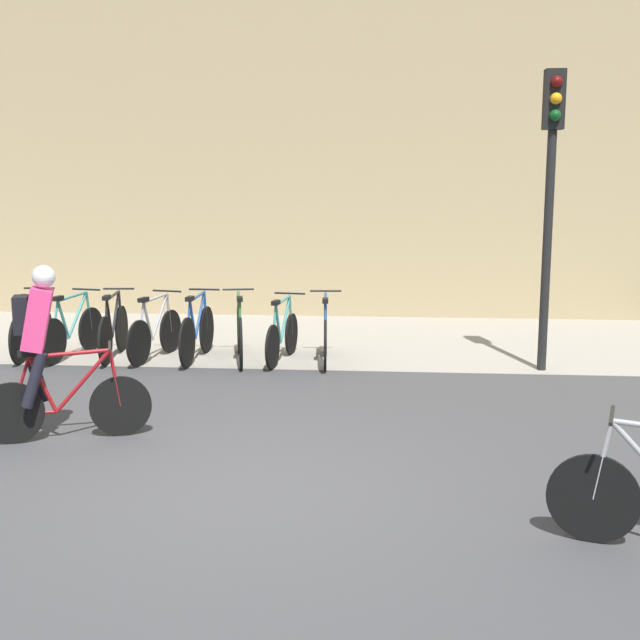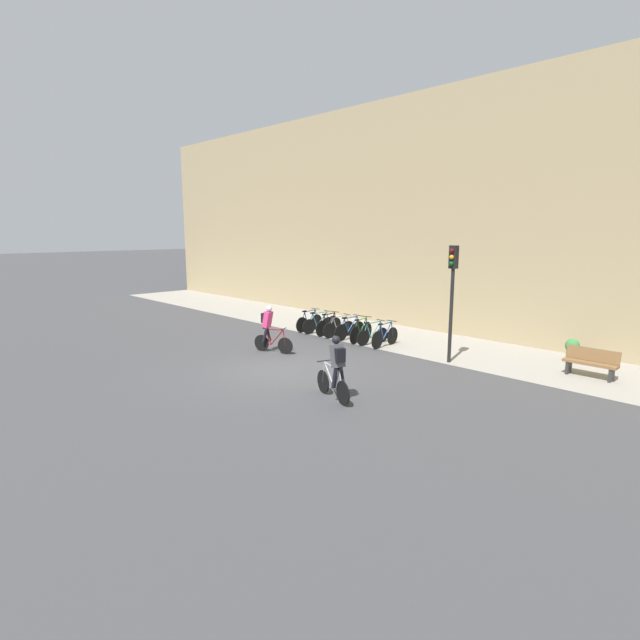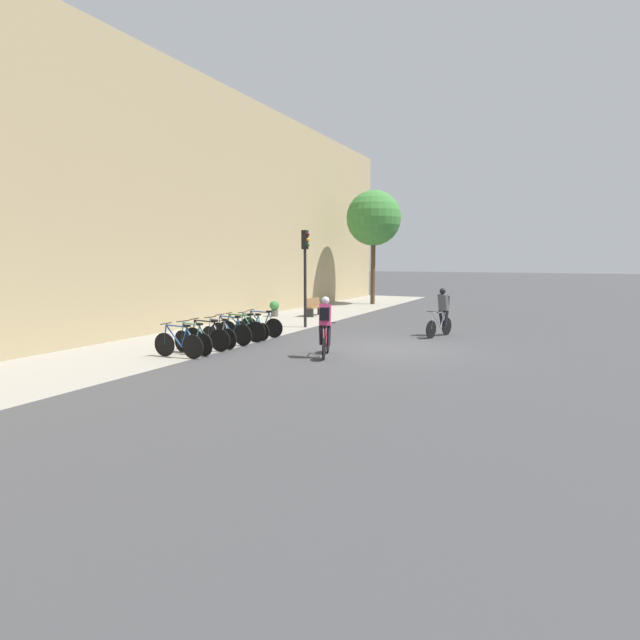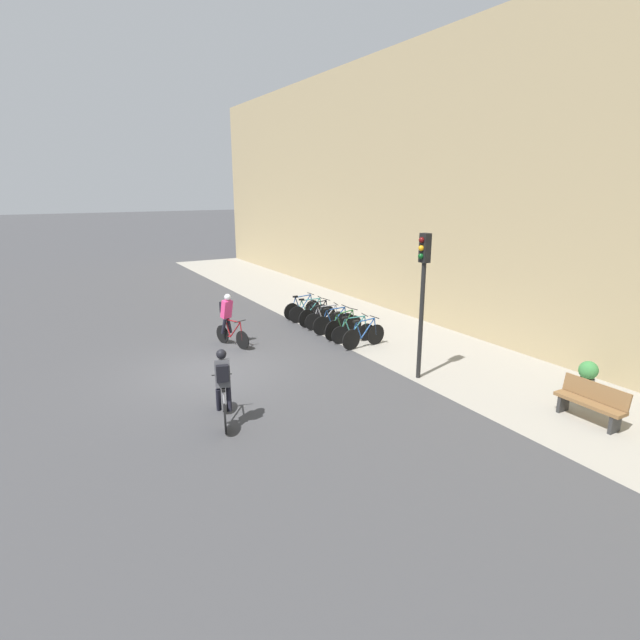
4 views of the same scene
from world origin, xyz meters
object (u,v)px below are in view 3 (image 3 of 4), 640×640
traffic_light_pole (305,261)px  parked_bike_4 (231,332)px  parked_bike_1 (193,341)px  parked_bike_2 (206,337)px  cyclist_grey (442,310)px  bench (315,306)px  parked_bike_0 (179,344)px  parked_bike_3 (219,335)px  parked_bike_7 (261,326)px  cyclist_pink (325,325)px  parked_bike_6 (252,328)px  parked_bike_5 (241,330)px  potted_plant (274,308)px

traffic_light_pole → parked_bike_4: bearing=177.1°
parked_bike_1 → parked_bike_2: parked_bike_2 is taller
cyclist_grey → bench: size_ratio=1.16×
parked_bike_0 → parked_bike_4: 2.47m
cyclist_grey → parked_bike_3: 8.05m
cyclist_grey → parked_bike_7: cyclist_grey is taller
parked_bike_2 → parked_bike_0: bearing=-180.0°
cyclist_pink → parked_bike_4: (0.60, 3.75, -0.53)m
parked_bike_6 → parked_bike_3: bearing=180.0°
cyclist_pink → parked_bike_7: 4.51m
parked_bike_5 → bench: size_ratio=1.14×
parked_bike_7 → traffic_light_pole: (2.98, -0.24, 2.32)m
potted_plant → parked_bike_6: bearing=-155.1°
bench → parked_bike_2: bearing=-172.4°
parked_bike_2 → parked_bike_1: bearing=-179.9°
parked_bike_0 → parked_bike_4: parked_bike_4 is taller
cyclist_grey → parked_bike_0: cyclist_grey is taller
parked_bike_2 → parked_bike_7: bearing=-0.0°
parked_bike_4 → potted_plant: size_ratio=2.20×
parked_bike_3 → parked_bike_5: parked_bike_5 is taller
cyclist_pink → parked_bike_6: 4.21m
parked_bike_6 → traffic_light_pole: 4.30m
parked_bike_4 → parked_bike_6: parked_bike_4 is taller
cyclist_pink → parked_bike_2: bearing=99.6°
parked_bike_2 → parked_bike_4: parked_bike_4 is taller
cyclist_pink → parked_bike_5: size_ratio=1.01×
cyclist_pink → parked_bike_4: 3.83m
parked_bike_1 → parked_bike_3: 1.23m
parked_bike_3 → traffic_light_pole: size_ratio=0.40×
cyclist_pink → traffic_light_pole: (5.43, 3.51, 1.78)m
parked_bike_6 → potted_plant: bearing=24.9°
parked_bike_3 → potted_plant: 8.82m
parked_bike_0 → parked_bike_4: (2.47, -0.00, 0.00)m
cyclist_pink → parked_bike_1: bearing=108.4°
parked_bike_1 → parked_bike_6: 3.08m
traffic_light_pole → bench: bearing=21.7°
bench → potted_plant: bench is taller
cyclist_pink → parked_bike_6: size_ratio=1.09×
parked_bike_1 → parked_bike_6: (3.08, -0.00, -0.02)m
traffic_light_pole → parked_bike_2: bearing=177.7°
cyclist_pink → cyclist_grey: 5.88m
parked_bike_3 → parked_bike_6: parked_bike_3 is taller
parked_bike_2 → bench: (10.04, 1.34, 0.05)m
parked_bike_5 → parked_bike_7: (1.23, -0.00, -0.01)m
parked_bike_1 → traffic_light_pole: traffic_light_pole is taller
parked_bike_1 → traffic_light_pole: (6.68, -0.24, 2.33)m
parked_bike_7 → parked_bike_6: bearing=-179.9°
parked_bike_1 → parked_bike_4: parked_bike_4 is taller
parked_bike_5 → bench: parked_bike_5 is taller
parked_bike_0 → parked_bike_5: bearing=-0.0°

